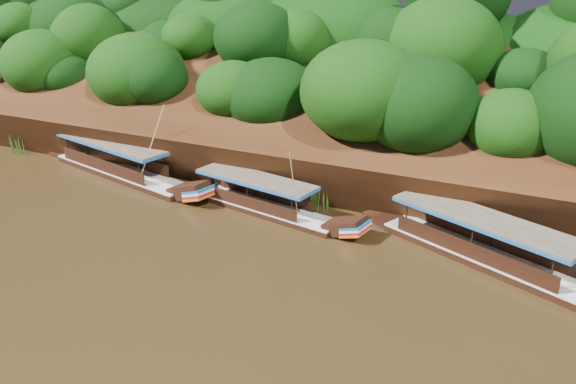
% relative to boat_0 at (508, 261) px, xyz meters
% --- Properties ---
extents(ground, '(160.00, 160.00, 0.00)m').
position_rel_boat_0_xyz_m(ground, '(-12.99, -6.02, -0.58)').
color(ground, black).
rests_on(ground, ground).
extents(riverbank, '(120.00, 30.06, 19.40)m').
position_rel_boat_0_xyz_m(riverbank, '(-13.00, 16.70, 1.31)').
color(riverbank, black).
rests_on(riverbank, ground).
extents(boat_0, '(15.38, 8.17, 6.48)m').
position_rel_boat_0_xyz_m(boat_0, '(0.00, 0.00, 0.00)').
color(boat_0, black).
rests_on(boat_0, ground).
extents(boat_1, '(13.21, 4.14, 5.48)m').
position_rel_boat_0_xyz_m(boat_1, '(-14.71, 1.15, -0.07)').
color(boat_1, black).
rests_on(boat_1, ground).
extents(boat_2, '(16.89, 5.83, 6.72)m').
position_rel_boat_0_xyz_m(boat_2, '(-27.77, 2.34, 0.02)').
color(boat_2, black).
rests_on(boat_2, ground).
extents(reeds, '(48.48, 2.69, 1.94)m').
position_rel_boat_0_xyz_m(reeds, '(-15.96, 3.35, 0.31)').
color(reeds, '#265816').
rests_on(reeds, ground).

